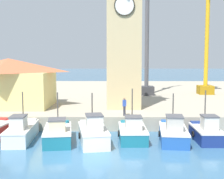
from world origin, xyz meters
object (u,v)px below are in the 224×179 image
(fishing_boat_right_inner, at_px, (206,132))
(port_crane_near, at_px, (147,37))
(warehouse_left, at_px, (9,82))
(dock_worker_near_tower, at_px, (124,106))
(fishing_boat_left_outer, at_px, (21,131))
(fishing_boat_center, at_px, (133,132))
(fishing_boat_mid_right, at_px, (173,132))
(port_crane_far, at_px, (206,44))
(fishing_boat_mid_left, at_px, (93,133))
(fishing_boat_left_inner, at_px, (58,133))
(clock_tower, at_px, (124,30))

(fishing_boat_right_inner, relative_size, port_crane_near, 0.20)
(warehouse_left, xyz_separation_m, dock_worker_near_tower, (12.02, -5.18, -1.75))
(fishing_boat_left_outer, relative_size, fishing_boat_center, 1.19)
(fishing_boat_mid_right, xyz_separation_m, port_crane_near, (-0.16, 18.98, 8.40))
(fishing_boat_center, bearing_deg, port_crane_far, 60.20)
(fishing_boat_right_inner, height_order, warehouse_left, warehouse_left)
(fishing_boat_left_outer, xyz_separation_m, dock_worker_near_tower, (8.17, 3.70, 1.40))
(warehouse_left, distance_m, dock_worker_near_tower, 13.20)
(fishing_boat_right_inner, distance_m, warehouse_left, 20.58)
(fishing_boat_mid_left, height_order, fishing_boat_mid_right, fishing_boat_mid_left)
(fishing_boat_left_inner, relative_size, warehouse_left, 0.54)
(port_crane_near, height_order, port_crane_far, port_crane_near)
(clock_tower, relative_size, warehouse_left, 1.82)
(fishing_boat_mid_left, xyz_separation_m, clock_tower, (2.55, 8.97, 8.40))
(fishing_boat_mid_left, xyz_separation_m, fishing_boat_mid_right, (6.17, 0.55, -0.07))
(fishing_boat_center, distance_m, port_crane_near, 20.66)
(fishing_boat_mid_left, distance_m, fishing_boat_mid_right, 6.19)
(fishing_boat_right_inner, xyz_separation_m, dock_worker_near_tower, (-6.28, 3.69, 1.42))
(fishing_boat_mid_left, height_order, clock_tower, clock_tower)
(fishing_boat_mid_right, relative_size, warehouse_left, 0.57)
(warehouse_left, bearing_deg, fishing_boat_left_outer, -66.56)
(fishing_boat_mid_left, xyz_separation_m, port_crane_far, (14.38, 20.71, 7.54))
(fishing_boat_mid_right, bearing_deg, clock_tower, 113.30)
(fishing_boat_mid_left, height_order, port_crane_far, port_crane_far)
(fishing_boat_center, xyz_separation_m, warehouse_left, (-12.56, 8.67, 3.20))
(port_crane_near, relative_size, dock_worker_near_tower, 12.48)
(fishing_boat_left_inner, relative_size, port_crane_far, 0.27)
(fishing_boat_left_outer, relative_size, warehouse_left, 0.58)
(fishing_boat_mid_left, xyz_separation_m, warehouse_left, (-9.52, 9.57, 3.09))
(fishing_boat_left_outer, xyz_separation_m, fishing_boat_mid_right, (11.84, -0.14, -0.02))
(fishing_boat_center, bearing_deg, fishing_boat_mid_left, -163.46)
(fishing_boat_center, distance_m, fishing_boat_mid_right, 3.15)
(fishing_boat_left_inner, relative_size, port_crane_near, 0.25)
(fishing_boat_center, height_order, dock_worker_near_tower, fishing_boat_center)
(warehouse_left, distance_m, port_crane_near, 19.18)
(fishing_boat_left_outer, distance_m, fishing_boat_mid_left, 5.71)
(fishing_boat_mid_right, bearing_deg, dock_worker_near_tower, 133.73)
(warehouse_left, height_order, port_crane_far, port_crane_far)
(clock_tower, relative_size, port_crane_near, 0.82)
(port_crane_near, distance_m, port_crane_far, 8.49)
(fishing_boat_left_outer, relative_size, fishing_boat_left_inner, 1.07)
(fishing_boat_left_outer, height_order, fishing_boat_left_inner, fishing_boat_left_inner)
(port_crane_far, bearing_deg, fishing_boat_right_inner, -105.64)
(fishing_boat_left_outer, bearing_deg, fishing_boat_center, 1.38)
(fishing_boat_left_outer, distance_m, fishing_boat_right_inner, 14.45)
(fishing_boat_mid_left, relative_size, warehouse_left, 0.57)
(port_crane_far, xyz_separation_m, dock_worker_near_tower, (-11.89, -16.31, -6.19))
(clock_tower, bearing_deg, fishing_boat_mid_left, -105.85)
(fishing_boat_right_inner, xyz_separation_m, clock_tower, (-6.23, 8.27, 8.48))
(fishing_boat_left_outer, relative_size, clock_tower, 0.32)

